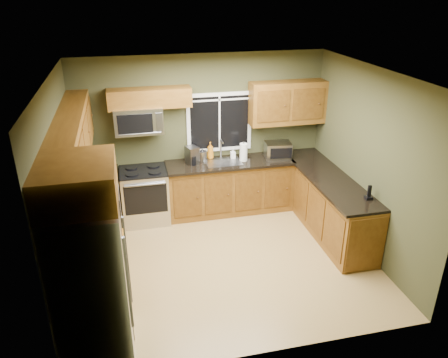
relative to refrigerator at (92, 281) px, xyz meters
name	(u,v)px	position (x,y,z in m)	size (l,w,h in m)	color
floor	(226,260)	(1.74, 1.30, -0.90)	(4.20, 4.20, 0.00)	#9E7C45
ceiling	(226,75)	(1.74, 1.30, 1.80)	(4.20, 4.20, 0.00)	white
back_wall	(202,134)	(1.74, 3.10, 0.45)	(4.20, 4.20, 0.00)	#383A20
front_wall	(269,249)	(1.74, -0.50, 0.45)	(4.20, 4.20, 0.00)	#383A20
left_wall	(62,192)	(-0.36, 1.30, 0.45)	(3.60, 3.60, 0.00)	#383A20
right_wall	(368,163)	(3.84, 1.30, 0.45)	(3.60, 3.60, 0.00)	#383A20
window	(219,122)	(2.04, 3.08, 0.65)	(1.12, 0.03, 1.02)	white
base_cabinets_left	(97,232)	(-0.06, 1.78, -0.45)	(0.60, 2.65, 0.90)	brown
countertop_left	(95,203)	(-0.04, 1.78, 0.02)	(0.65, 2.65, 0.04)	black
base_cabinets_back	(230,187)	(2.15, 2.80, -0.45)	(2.17, 0.60, 0.90)	brown
countertop_back	(230,163)	(2.15, 2.78, 0.02)	(2.17, 0.65, 0.04)	black
base_cabinets_peninsula	(326,204)	(3.54, 1.84, -0.45)	(0.60, 2.52, 0.90)	brown
countertop_peninsula	(328,177)	(3.51, 1.85, 0.02)	(0.65, 2.50, 0.04)	black
upper_cabinets_left	(73,140)	(-0.20, 1.78, 0.96)	(0.33, 2.65, 0.72)	brown
upper_cabinets_back_left	(150,98)	(0.89, 2.94, 1.17)	(1.30, 0.33, 0.30)	brown
upper_cabinets_back_right	(287,103)	(3.19, 2.94, 0.96)	(1.30, 0.33, 0.72)	brown
upper_cabinet_over_fridge	(76,182)	(0.00, 0.00, 1.13)	(0.72, 0.90, 0.38)	brown
refrigerator	(92,281)	(0.00, 0.00, 0.00)	(0.74, 0.90, 1.80)	#B7B7BC
range	(145,195)	(0.69, 2.77, -0.43)	(0.76, 0.69, 0.94)	#B7B7BC
microwave	(139,120)	(0.69, 2.91, 0.83)	(0.76, 0.41, 0.42)	#B7B7BC
sink	(223,161)	(2.04, 2.79, 0.05)	(0.60, 0.42, 0.36)	slate
toaster_oven	(278,150)	(3.00, 2.78, 0.18)	(0.47, 0.39, 0.27)	#B7B7BC
coffee_maker	(192,156)	(1.52, 2.84, 0.18)	(0.24, 0.28, 0.29)	slate
kettle	(202,156)	(1.69, 2.83, 0.16)	(0.15, 0.15, 0.26)	#B7B7BC
paper_towel_roll	(244,152)	(2.39, 2.78, 0.19)	(0.17, 0.17, 0.34)	white
soap_bottle_a	(210,150)	(1.86, 3.00, 0.19)	(0.11, 0.11, 0.29)	#C47012
soap_bottle_b	(233,153)	(2.24, 2.92, 0.13)	(0.08, 0.08, 0.18)	white
soap_bottle_c	(192,159)	(1.50, 2.82, 0.12)	(0.13, 0.13, 0.16)	white
cordless_phone	(369,195)	(3.72, 0.98, 0.10)	(0.10, 0.10, 0.21)	black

